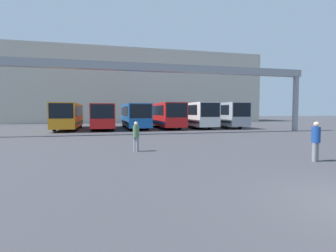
% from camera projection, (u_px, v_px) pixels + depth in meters
% --- Properties ---
extents(building_backdrop, '(51.96, 12.00, 13.87)m').
position_uv_depth(building_backdrop, '(132.00, 88.00, 54.01)').
color(building_backdrop, '#B7B2A3').
rests_on(building_backdrop, ground).
extents(overhead_gantry, '(29.55, 0.80, 6.56)m').
position_uv_depth(overhead_gantry, '(166.00, 75.00, 24.74)').
color(overhead_gantry, gray).
rests_on(overhead_gantry, ground).
extents(bus_slot_0, '(2.51, 11.44, 3.04)m').
position_uv_depth(bus_slot_0, '(69.00, 115.00, 31.08)').
color(bus_slot_0, orange).
rests_on(bus_slot_0, ground).
extents(bus_slot_1, '(2.57, 10.61, 2.96)m').
position_uv_depth(bus_slot_1, '(103.00, 115.00, 31.63)').
color(bus_slot_1, red).
rests_on(bus_slot_1, ground).
extents(bus_slot_2, '(2.56, 11.93, 2.99)m').
position_uv_depth(bus_slot_2, '(134.00, 115.00, 33.22)').
color(bus_slot_2, '#1959A5').
rests_on(bus_slot_2, ground).
extents(bus_slot_3, '(2.59, 11.74, 3.14)m').
position_uv_depth(bus_slot_3, '(164.00, 114.00, 34.07)').
color(bus_slot_3, red).
rests_on(bus_slot_3, ground).
extents(bus_slot_4, '(2.53, 11.94, 3.21)m').
position_uv_depth(bus_slot_4, '(193.00, 113.00, 35.11)').
color(bus_slot_4, silver).
rests_on(bus_slot_4, ground).
extents(bus_slot_5, '(2.49, 10.55, 3.22)m').
position_uv_depth(bus_slot_5, '(222.00, 113.00, 35.38)').
color(bus_slot_5, '#999EA5').
rests_on(bus_slot_5, ground).
extents(pedestrian_near_left, '(0.35, 0.35, 1.70)m').
position_uv_depth(pedestrian_near_left, '(316.00, 140.00, 11.17)').
color(pedestrian_near_left, gray).
rests_on(pedestrian_near_left, ground).
extents(pedestrian_far_center, '(0.33, 0.33, 1.59)m').
position_uv_depth(pedestrian_far_center, '(136.00, 136.00, 13.95)').
color(pedestrian_far_center, gray).
rests_on(pedestrian_far_center, ground).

